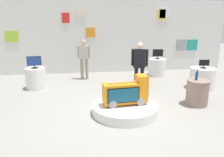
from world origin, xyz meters
The scene contains 14 objects.
ground_plane centered at (0.00, 0.00, 0.00)m, with size 30.00×30.00×0.00m, color gray.
back_wall_display centered at (0.01, 4.45, 1.61)m, with size 11.46×0.13×3.21m.
main_display_pedestal centered at (0.06, -0.22, 0.12)m, with size 1.72×1.72×0.24m, color silver.
novelty_firetruck_tv centered at (0.08, -0.23, 0.56)m, with size 1.17×0.50×0.76m.
display_pedestal_left_rear centered at (3.19, 1.49, 0.37)m, with size 0.87×0.87×0.74m, color silver.
tv_on_left_rear centered at (3.19, 1.49, 0.90)m, with size 0.39×0.23×0.31m.
display_pedestal_center_rear centered at (-2.66, 2.30, 0.37)m, with size 0.69×0.69×0.74m, color silver.
tv_on_center_rear centered at (-2.66, 2.29, 0.96)m, with size 0.48×0.24×0.42m.
display_pedestal_right_rear centered at (2.21, 3.45, 0.37)m, with size 0.74×0.74×0.74m, color silver.
tv_on_right_rear centered at (2.21, 3.45, 0.97)m, with size 0.49×0.21×0.43m.
side_table_round centered at (2.22, 0.06, 0.38)m, with size 0.64×0.64×0.74m.
bottle_on_side_table centered at (2.16, 0.09, 0.86)m, with size 0.07×0.07×0.31m.
shopper_browsing_near_truck centered at (0.88, 1.50, 0.98)m, with size 0.53×0.32×1.67m.
shopper_browsing_rear centered at (-0.93, 3.29, 0.95)m, with size 0.55×0.27×1.62m.
Camera 1 is at (-1.01, -5.41, 2.41)m, focal length 34.77 mm.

